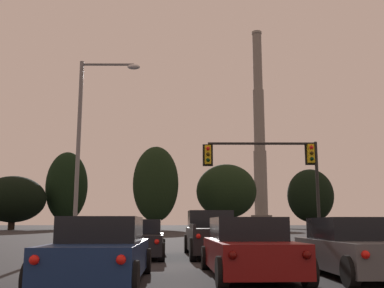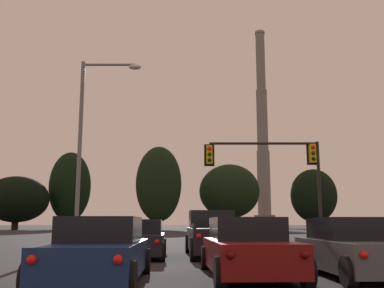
{
  "view_description": "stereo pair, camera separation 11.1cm",
  "coord_description": "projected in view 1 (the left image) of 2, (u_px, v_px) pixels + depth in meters",
  "views": [
    {
      "loc": [
        -1.21,
        -2.13,
        1.28
      ],
      "look_at": [
        -0.95,
        31.23,
        7.18
      ],
      "focal_mm": 42.0,
      "sensor_mm": 36.0,
      "label": 1
    },
    {
      "loc": [
        -1.1,
        -2.13,
        1.28
      ],
      "look_at": [
        -0.95,
        31.23,
        7.18
      ],
      "focal_mm": 42.0,
      "sensor_mm": 36.0,
      "label": 2
    }
  ],
  "objects": [
    {
      "name": "treeline_right_mid",
      "position": [
        156.0,
        184.0,
        88.1
      ],
      "size": [
        8.96,
        8.06,
        16.31
      ],
      "color": "black",
      "rests_on": "ground_plane"
    },
    {
      "name": "sedan_left_lane_second",
      "position": [
        101.0,
        252.0,
        9.83
      ],
      "size": [
        2.1,
        4.75,
        1.43
      ],
      "rotation": [
        0.0,
        0.0,
        0.03
      ],
      "color": "navy",
      "rests_on": "ground_plane"
    },
    {
      "name": "sedan_left_lane_front",
      "position": [
        139.0,
        240.0,
        17.09
      ],
      "size": [
        2.19,
        4.78,
        1.43
      ],
      "rotation": [
        0.0,
        0.0,
        0.05
      ],
      "color": "black",
      "rests_on": "ground_plane"
    },
    {
      "name": "treeline_left_mid",
      "position": [
        13.0,
        199.0,
        87.28
      ],
      "size": [
        12.51,
        11.26,
        10.39
      ],
      "color": "black",
      "rests_on": "ground_plane"
    },
    {
      "name": "treeline_far_left",
      "position": [
        226.0,
        191.0,
        93.18
      ],
      "size": [
        12.5,
        11.25,
        13.45
      ],
      "color": "black",
      "rests_on": "ground_plane"
    },
    {
      "name": "sedan_center_lane_second",
      "position": [
        248.0,
        249.0,
        10.94
      ],
      "size": [
        2.19,
        4.78,
        1.43
      ],
      "rotation": [
        0.0,
        0.0,
        0.05
      ],
      "color": "maroon",
      "rests_on": "ground_plane"
    },
    {
      "name": "traffic_light_overhead_right",
      "position": [
        278.0,
        165.0,
        25.03
      ],
      "size": [
        6.56,
        0.5,
        5.8
      ],
      "color": "black",
      "rests_on": "ground_plane"
    },
    {
      "name": "treeline_center_right",
      "position": [
        310.0,
        196.0,
        96.35
      ],
      "size": [
        9.85,
        8.87,
        12.81
      ],
      "color": "black",
      "rests_on": "ground_plane"
    },
    {
      "name": "sedan_right_lane_second",
      "position": [
        355.0,
        248.0,
        11.07
      ],
      "size": [
        2.09,
        4.75,
        1.43
      ],
      "rotation": [
        0.0,
        0.0,
        0.03
      ],
      "color": "#4C4F54",
      "rests_on": "ground_plane"
    },
    {
      "name": "pickup_truck_center_lane_front",
      "position": [
        213.0,
        235.0,
        17.95
      ],
      "size": [
        2.43,
        5.59,
        1.82
      ],
      "rotation": [
        0.0,
        0.0,
        0.05
      ],
      "color": "black",
      "rests_on": "ground_plane"
    },
    {
      "name": "treeline_far_right",
      "position": [
        67.0,
        187.0,
        93.91
      ],
      "size": [
        8.65,
        7.78,
        16.13
      ],
      "color": "black",
      "rests_on": "ground_plane"
    },
    {
      "name": "street_lamp",
      "position": [
        88.0,
        133.0,
        22.08
      ],
      "size": [
        3.04,
        0.36,
        9.35
      ],
      "color": "slate",
      "rests_on": "ground_plane"
    },
    {
      "name": "smokestack",
      "position": [
        260.0,
        148.0,
        131.2
      ],
      "size": [
        5.99,
        5.99,
        59.03
      ],
      "color": "slate",
      "rests_on": "ground_plane"
    }
  ]
}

